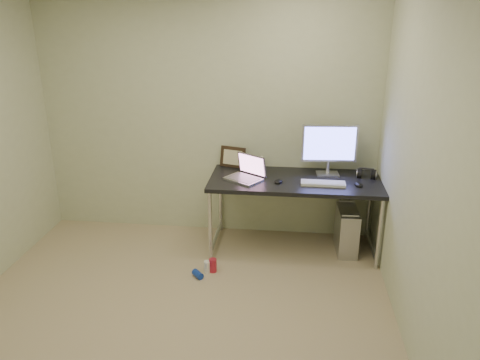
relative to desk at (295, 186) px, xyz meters
The scene contains 18 objects.
floor 1.80m from the desk, 123.54° to the right, with size 3.50×3.50×0.00m, color tan.
wall_back 1.14m from the desk, 158.43° to the left, with size 3.50×0.02×2.50m, color beige.
wall_right 1.72m from the desk, 59.07° to the right, with size 0.02×3.50×2.50m, color beige.
desk is the anchor object (origin of this frame).
tower_computer 0.70m from the desk, ahead, with size 0.21×0.44×0.48m.
cable_a 0.64m from the desk, 32.88° to the left, with size 0.01×0.01×0.70m, color black.
cable_b 0.71m from the desk, 27.04° to the left, with size 0.01×0.01×0.72m, color black.
can_red 1.10m from the desk, 143.06° to the right, with size 0.07×0.07×0.13m, color #B71F35.
can_white 1.15m from the desk, 144.29° to the right, with size 0.06×0.06×0.11m, color white.
can_blue 1.26m from the desk, 142.06° to the right, with size 0.06×0.06×0.11m, color #1334AB.
laptop 0.49m from the desk, behind, with size 0.43×0.41×0.23m.
monitor 0.53m from the desk, 28.98° to the left, with size 0.55×0.17×0.51m.
keyboard 0.30m from the desk, 24.18° to the right, with size 0.42×0.14×0.03m, color silver.
mouse_right 0.61m from the desk, 10.86° to the right, with size 0.07×0.11×0.04m, color black.
mouse_left 0.21m from the desk, 145.82° to the right, with size 0.07×0.11×0.04m, color black.
headphones 0.72m from the desk, 10.79° to the left, with size 0.19×0.11×0.12m.
picture_frame 0.74m from the desk, 155.02° to the left, with size 0.27×0.03×0.22m, color black.
webcam 0.50m from the desk, 138.63° to the left, with size 0.04×0.03×0.13m.
Camera 1 is at (0.87, -2.92, 2.33)m, focal length 35.00 mm.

